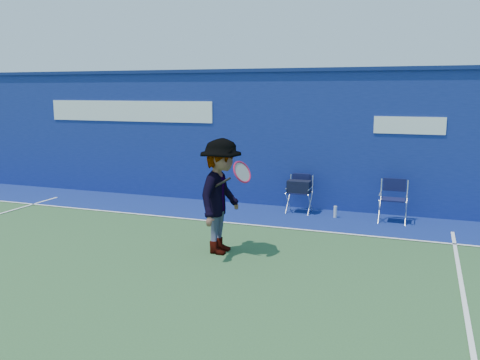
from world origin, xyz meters
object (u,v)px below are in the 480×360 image
(directors_chair_right, at_px, (393,209))
(water_bottle, at_px, (335,212))
(tennis_player, at_px, (221,196))
(directors_chair_left, at_px, (299,197))

(directors_chair_right, bearing_deg, water_bottle, -177.51)
(directors_chair_right, xyz_separation_m, tennis_player, (-2.49, -2.96, 0.66))
(directors_chair_left, distance_m, directors_chair_right, 1.95)
(tennis_player, bearing_deg, directors_chair_right, 49.92)
(tennis_player, bearing_deg, directors_chair_left, 80.10)
(water_bottle, relative_size, tennis_player, 0.13)
(water_bottle, bearing_deg, directors_chair_right, 2.49)
(directors_chair_right, distance_m, tennis_player, 3.92)
(directors_chair_right, xyz_separation_m, water_bottle, (-1.13, -0.05, -0.14))
(directors_chair_left, bearing_deg, directors_chair_right, -4.32)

